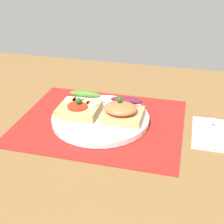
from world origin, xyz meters
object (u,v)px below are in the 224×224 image
object	(u,v)px
plate	(101,118)
sandwich_egg_tomato	(80,106)
fork	(213,131)
napkin	(216,134)
sandwich_salmon	(122,111)

from	to	relation	value
plate	sandwich_egg_tomato	world-z (taller)	sandwich_egg_tomato
fork	napkin	bearing A→B (deg)	-17.52
fork	plate	bearing A→B (deg)	-177.48
napkin	fork	size ratio (longest dim) A/B	1.04
sandwich_egg_tomato	fork	world-z (taller)	sandwich_egg_tomato
plate	fork	size ratio (longest dim) A/B	1.76
sandwich_egg_tomato	sandwich_salmon	size ratio (longest dim) A/B	1.04
sandwich_egg_tomato	fork	xyz separation A→B (cm)	(33.44, 0.21, -2.58)
sandwich_egg_tomato	sandwich_salmon	bearing A→B (deg)	-5.29
plate	napkin	distance (cm)	28.48
sandwich_salmon	fork	size ratio (longest dim) A/B	0.72
sandwich_egg_tomato	plate	bearing A→B (deg)	-10.07
sandwich_salmon	fork	xyz separation A→B (cm)	(22.18, 1.25, -3.14)
napkin	fork	xyz separation A→B (cm)	(-0.73, 0.23, 0.46)
plate	sandwich_salmon	xyz separation A→B (cm)	(5.54, -0.03, 2.85)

